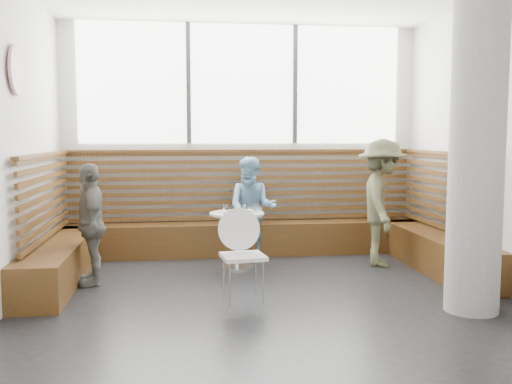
{
  "coord_description": "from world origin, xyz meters",
  "views": [
    {
      "loc": [
        -0.86,
        -5.57,
        1.66
      ],
      "look_at": [
        0.0,
        1.0,
        1.0
      ],
      "focal_mm": 40.0,
      "sensor_mm": 36.0,
      "label": 1
    }
  ],
  "objects": [
    {
      "name": "glass_mid",
      "position": [
        -0.1,
        1.36,
        0.76
      ],
      "size": [
        0.07,
        0.07,
        0.12
      ],
      "primitive_type": "cylinder",
      "color": "white",
      "rests_on": "cafe_table"
    },
    {
      "name": "menu_card",
      "position": [
        -0.09,
        1.25,
        0.7
      ],
      "size": [
        0.2,
        0.16,
        0.0
      ],
      "primitive_type": "cube",
      "rotation": [
        0.0,
        0.0,
        -0.18
      ],
      "color": "#A5C64C",
      "rests_on": "cafe_table"
    },
    {
      "name": "plate_near",
      "position": [
        -0.33,
        1.51,
        0.71
      ],
      "size": [
        0.2,
        0.2,
        0.01
      ],
      "primitive_type": "cylinder",
      "color": "white",
      "rests_on": "cafe_table"
    },
    {
      "name": "room",
      "position": [
        0.0,
        0.0,
        1.6
      ],
      "size": [
        5.0,
        5.0,
        3.2
      ],
      "color": "silver",
      "rests_on": "ground"
    },
    {
      "name": "booth",
      "position": [
        0.0,
        1.77,
        0.41
      ],
      "size": [
        5.0,
        2.5,
        1.44
      ],
      "color": "#402710",
      "rests_on": "ground"
    },
    {
      "name": "cafe_chair",
      "position": [
        -0.26,
        0.09,
        0.54
      ],
      "size": [
        0.44,
        0.43,
        0.92
      ],
      "rotation": [
        0.0,
        0.0,
        0.13
      ],
      "color": "white",
      "rests_on": "ground"
    },
    {
      "name": "plate_far",
      "position": [
        -0.07,
        1.6,
        0.71
      ],
      "size": [
        0.2,
        0.2,
        0.01
      ],
      "primitive_type": "cylinder",
      "color": "white",
      "rests_on": "cafe_table"
    },
    {
      "name": "concrete_column",
      "position": [
        1.85,
        -0.6,
        1.6
      ],
      "size": [
        0.5,
        0.5,
        3.2
      ],
      "primitive_type": "cylinder",
      "color": "gray",
      "rests_on": "ground"
    },
    {
      "name": "glass_left",
      "position": [
        -0.33,
        1.34,
        0.76
      ],
      "size": [
        0.08,
        0.08,
        0.12
      ],
      "primitive_type": "cylinder",
      "color": "white",
      "rests_on": "cafe_table"
    },
    {
      "name": "cafe_table",
      "position": [
        -0.18,
        1.44,
        0.5
      ],
      "size": [
        0.68,
        0.68,
        0.7
      ],
      "color": "silver",
      "rests_on": "ground"
    },
    {
      "name": "child_back",
      "position": [
        0.07,
        1.93,
        0.69
      ],
      "size": [
        0.78,
        0.68,
        1.37
      ],
      "primitive_type": "imported",
      "rotation": [
        0.0,
        0.0,
        -0.26
      ],
      "color": "#6E9FBF",
      "rests_on": "ground"
    },
    {
      "name": "child_left",
      "position": [
        -1.87,
        0.88,
        0.68
      ],
      "size": [
        0.49,
        0.85,
        1.36
      ],
      "primitive_type": "imported",
      "rotation": [
        0.0,
        0.0,
        -1.36
      ],
      "color": "#615F57",
      "rests_on": "ground"
    },
    {
      "name": "glass_right",
      "position": [
        0.06,
        1.49,
        0.75
      ],
      "size": [
        0.07,
        0.07,
        0.11
      ],
      "primitive_type": "cylinder",
      "color": "white",
      "rests_on": "cafe_table"
    },
    {
      "name": "wall_art",
      "position": [
        -2.46,
        0.4,
        2.3
      ],
      "size": [
        0.03,
        0.5,
        0.5
      ],
      "primitive_type": "cylinder",
      "rotation": [
        0.0,
        1.57,
        0.0
      ],
      "color": "white",
      "rests_on": "room"
    },
    {
      "name": "adult_man",
      "position": [
        1.66,
        1.36,
        0.81
      ],
      "size": [
        0.87,
        1.17,
        1.62
      ],
      "primitive_type": "imported",
      "rotation": [
        0.0,
        0.0,
        1.29
      ],
      "color": "brown",
      "rests_on": "ground"
    }
  ]
}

